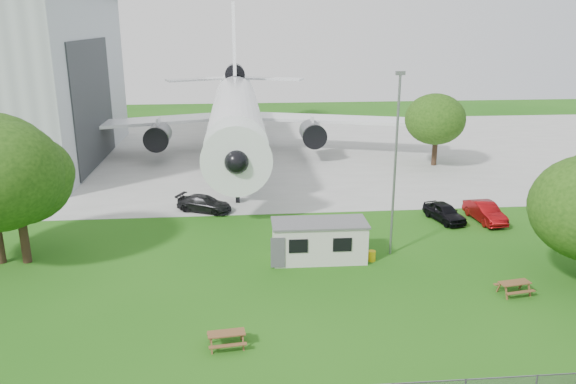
{
  "coord_description": "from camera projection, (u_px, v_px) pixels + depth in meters",
  "views": [
    {
      "loc": [
        -1.89,
        -28.09,
        15.06
      ],
      "look_at": [
        1.42,
        8.0,
        4.0
      ],
      "focal_mm": 35.0,
      "sensor_mm": 36.0,
      "label": 1
    }
  ],
  "objects": [
    {
      "name": "tree_west_small",
      "position": [
        16.0,
        183.0,
        35.05
      ],
      "size": [
        7.31,
        7.31,
        9.02
      ],
      "color": "#382619",
      "rests_on": "ground"
    },
    {
      "name": "concrete_apron",
      "position": [
        253.0,
        152.0,
        67.5
      ],
      "size": [
        120.0,
        46.0,
        0.03
      ],
      "primitive_type": "cube",
      "color": "#B7B7B2",
      "rests_on": "ground"
    },
    {
      "name": "lamp_mast",
      "position": [
        395.0,
        168.0,
        36.18
      ],
      "size": [
        0.16,
        0.16,
        12.0
      ],
      "primitive_type": "cylinder",
      "color": "slate",
      "rests_on": "ground"
    },
    {
      "name": "car_ne_hatch",
      "position": [
        444.0,
        212.0,
        43.94
      ],
      "size": [
        2.67,
        4.46,
        1.42
      ],
      "primitive_type": "imported",
      "rotation": [
        0.0,
        0.0,
        0.25
      ],
      "color": "black",
      "rests_on": "ground"
    },
    {
      "name": "tree_far_apron",
      "position": [
        437.0,
        119.0,
        59.71
      ],
      "size": [
        6.86,
        6.86,
        8.53
      ],
      "color": "#382619",
      "rests_on": "ground"
    },
    {
      "name": "picnic_west",
      "position": [
        227.0,
        346.0,
        27.1
      ],
      "size": [
        1.96,
        1.69,
        0.76
      ],
      "primitive_type": null,
      "rotation": [
        0.0,
        0.0,
        0.11
      ],
      "color": "brown",
      "rests_on": "ground"
    },
    {
      "name": "site_cabin",
      "position": [
        319.0,
        241.0,
        36.67
      ],
      "size": [
        6.76,
        2.77,
        2.62
      ],
      "color": "beige",
      "rests_on": "ground"
    },
    {
      "name": "picnic_east",
      "position": [
        513.0,
        294.0,
        32.3
      ],
      "size": [
        2.02,
        1.77,
        0.76
      ],
      "primitive_type": null,
      "rotation": [
        0.0,
        0.0,
        0.16
      ],
      "color": "brown",
      "rests_on": "ground"
    },
    {
      "name": "car_ne_sedan",
      "position": [
        485.0,
        212.0,
        43.86
      ],
      "size": [
        1.97,
        4.67,
        1.5
      ],
      "primitive_type": "imported",
      "rotation": [
        0.0,
        0.0,
        0.09
      ],
      "color": "maroon",
      "rests_on": "ground"
    },
    {
      "name": "ground",
      "position": [
        276.0,
        303.0,
        31.31
      ],
      "size": [
        160.0,
        160.0,
        0.0
      ],
      "primitive_type": "plane",
      "color": "#2E6C19"
    },
    {
      "name": "airliner",
      "position": [
        236.0,
        111.0,
        63.75
      ],
      "size": [
        46.36,
        47.73,
        17.69
      ],
      "color": "white",
      "rests_on": "ground"
    },
    {
      "name": "car_apron_van",
      "position": [
        204.0,
        204.0,
        46.13
      ],
      "size": [
        4.96,
        3.59,
        1.33
      ],
      "primitive_type": "imported",
      "rotation": [
        0.0,
        0.0,
        1.15
      ],
      "color": "black",
      "rests_on": "ground"
    }
  ]
}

